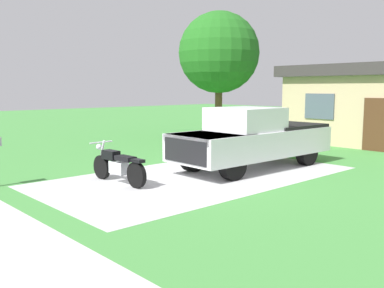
# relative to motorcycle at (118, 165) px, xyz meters

# --- Properties ---
(ground_plane) EXTENTS (80.00, 80.00, 0.00)m
(ground_plane) POSITION_rel_motorcycle_xyz_m (0.82, 2.19, -0.47)
(ground_plane) COLOR #459040
(driveway_pad) EXTENTS (4.76, 8.98, 0.01)m
(driveway_pad) POSITION_rel_motorcycle_xyz_m (0.82, 2.19, -0.47)
(driveway_pad) COLOR silver
(driveway_pad) RESTS_ON ground
(motorcycle) EXTENTS (2.21, 0.70, 1.09)m
(motorcycle) POSITION_rel_motorcycle_xyz_m (0.00, 0.00, 0.00)
(motorcycle) COLOR black
(motorcycle) RESTS_ON ground
(pickup_truck) EXTENTS (2.12, 5.67, 1.90)m
(pickup_truck) POSITION_rel_motorcycle_xyz_m (1.02, 4.36, 0.48)
(pickup_truck) COLOR black
(pickup_truck) RESTS_ON ground
(shade_tree) EXTENTS (4.00, 4.00, 6.23)m
(shade_tree) POSITION_rel_motorcycle_xyz_m (-5.50, 9.52, 3.74)
(shade_tree) COLOR brown
(shade_tree) RESTS_ON ground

